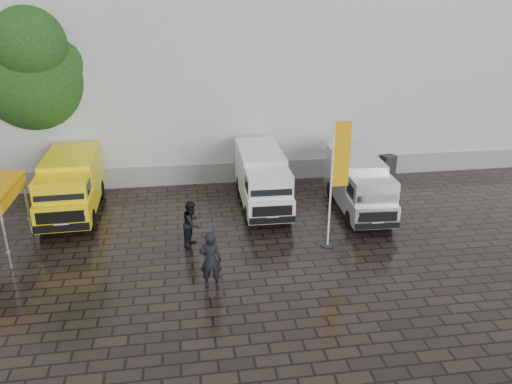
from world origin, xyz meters
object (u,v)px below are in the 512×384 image
wheelie_bin (388,166)px  person_tent (192,223)px  person_front (211,260)px  van_white (262,180)px  van_silver (359,186)px  flagpole (336,176)px  van_yellow (71,187)px

wheelie_bin → person_tent: 12.01m
person_front → person_tent: bearing=-70.2°
van_white → person_front: bearing=-111.8°
van_silver → person_tent: 7.52m
van_silver → flagpole: size_ratio=1.08×
van_yellow → person_front: 8.58m
van_white → flagpole: (1.99, -4.17, 1.56)m
van_silver → person_front: (-6.72, -5.19, -0.18)m
van_white → van_yellow: bearing=179.1°
van_silver → flagpole: (-2.02, -2.99, 1.61)m
wheelie_bin → person_tent: (-10.27, -6.21, 0.33)m
van_white → van_silver: bearing=-15.2°
van_white → person_tent: (-3.19, -3.32, -0.32)m
flagpole → wheelie_bin: size_ratio=4.47×
van_yellow → wheelie_bin: bearing=8.2°
van_white → person_tent: van_white is taller
van_white → flagpole: size_ratio=1.12×
flagpole → person_tent: 5.58m
flagpole → van_yellow: bearing=156.1°
wheelie_bin → person_front: bearing=-144.5°
person_front → person_tent: person_front is taller
person_front → van_silver: bearing=-131.6°
flagpole → person_tent: flagpole is taller
van_yellow → person_front: size_ratio=2.75×
van_silver → flagpole: bearing=-120.5°
person_tent → flagpole: bearing=-74.1°
van_white → person_tent: 4.62m
wheelie_bin → van_silver: bearing=-134.9°
van_yellow → van_white: bearing=-3.5°
van_white → wheelie_bin: van_white is taller
person_tent → van_white: bearing=-18.6°
van_yellow → flagpole: bearing=-25.3°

